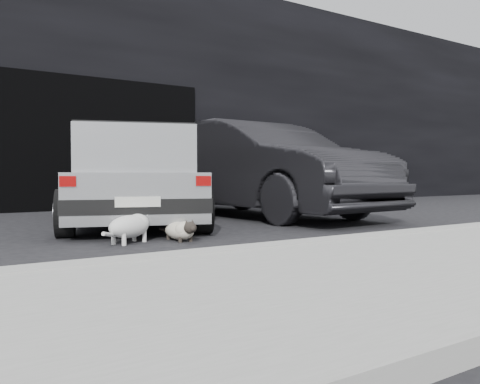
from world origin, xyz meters
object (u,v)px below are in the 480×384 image
silver_hatchback (132,173)px  cat_white (132,225)px  second_car (260,169)px  cat_siamese (181,230)px

silver_hatchback → cat_white: 1.84m
second_car → cat_siamese: second_car is taller
second_car → cat_siamese: (-2.51, -2.05, -0.68)m
silver_hatchback → cat_siamese: (-0.18, -1.78, -0.60)m
silver_hatchback → second_car: 2.34m
second_car → silver_hatchback: bearing=-176.4°
silver_hatchback → cat_siamese: size_ratio=5.38×
silver_hatchback → cat_white: bearing=-92.2°
second_car → cat_siamese: size_ratio=6.71×
second_car → cat_siamese: 3.31m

